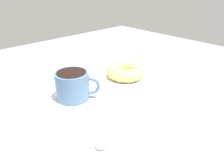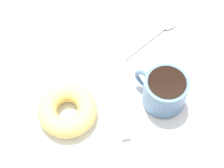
{
  "view_description": "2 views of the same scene",
  "coord_description": "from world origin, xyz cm",
  "px_view_note": "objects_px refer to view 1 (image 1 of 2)",
  "views": [
    {
      "loc": [
        33.78,
        -36.6,
        26.8
      ],
      "look_at": [
        -2.42,
        -2.45,
        2.3
      ],
      "focal_mm": 35.0,
      "sensor_mm": 36.0,
      "label": 1
    },
    {
      "loc": [
        -38.02,
        4.2,
        63.32
      ],
      "look_at": [
        -2.42,
        -2.45,
        2.3
      ],
      "focal_mm": 60.0,
      "sensor_mm": 36.0,
      "label": 2
    }
  ],
  "objects_px": {
    "coffee_cup": "(73,85)",
    "spoon": "(106,134)",
    "donut": "(126,71)",
    "sugar_cube": "(87,77)"
  },
  "relations": [
    {
      "from": "spoon",
      "to": "sugar_cube",
      "type": "relative_size",
      "value": 7.97
    },
    {
      "from": "coffee_cup",
      "to": "spoon",
      "type": "xyz_separation_m",
      "value": [
        0.16,
        -0.04,
        -0.03
      ]
    },
    {
      "from": "coffee_cup",
      "to": "sugar_cube",
      "type": "relative_size",
      "value": 5.52
    },
    {
      "from": "spoon",
      "to": "sugar_cube",
      "type": "xyz_separation_m",
      "value": [
        -0.22,
        0.13,
        0.0
      ]
    },
    {
      "from": "donut",
      "to": "sugar_cube",
      "type": "bearing_deg",
      "value": -122.39
    },
    {
      "from": "sugar_cube",
      "to": "coffee_cup",
      "type": "bearing_deg",
      "value": -55.02
    },
    {
      "from": "coffee_cup",
      "to": "sugar_cube",
      "type": "xyz_separation_m",
      "value": [
        -0.06,
        0.08,
        -0.03
      ]
    },
    {
      "from": "coffee_cup",
      "to": "donut",
      "type": "distance_m",
      "value": 0.18
    },
    {
      "from": "coffee_cup",
      "to": "spoon",
      "type": "height_order",
      "value": "coffee_cup"
    },
    {
      "from": "coffee_cup",
      "to": "spoon",
      "type": "bearing_deg",
      "value": -14.14
    }
  ]
}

